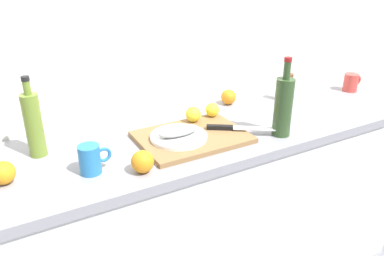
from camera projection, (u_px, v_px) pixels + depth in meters
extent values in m
cube|color=white|center=(179.00, 33.00, 1.79)|extent=(3.20, 0.05, 2.50)
cube|color=white|center=(212.00, 215.00, 1.87)|extent=(2.00, 0.58, 0.86)
cube|color=gray|center=(214.00, 131.00, 1.68)|extent=(2.00, 0.60, 0.04)
cube|color=olive|center=(192.00, 137.00, 1.56)|extent=(0.43, 0.31, 0.02)
cylinder|color=white|center=(179.00, 137.00, 1.53)|extent=(0.23, 0.23, 0.01)
ellipsoid|color=#999E99|center=(179.00, 131.00, 1.52)|extent=(0.17, 0.07, 0.04)
cube|color=silver|center=(255.00, 128.00, 1.60)|extent=(0.17, 0.13, 0.00)
cube|color=black|center=(220.00, 127.00, 1.60)|extent=(0.10, 0.08, 0.02)
sphere|color=yellow|center=(212.00, 110.00, 1.73)|extent=(0.06, 0.06, 0.06)
sphere|color=yellow|center=(193.00, 114.00, 1.67)|extent=(0.07, 0.07, 0.07)
cylinder|color=olive|center=(34.00, 126.00, 1.40)|extent=(0.06, 0.06, 0.24)
cylinder|color=olive|center=(27.00, 88.00, 1.34)|extent=(0.03, 0.03, 0.05)
cylinder|color=black|center=(25.00, 79.00, 1.33)|extent=(0.03, 0.03, 0.02)
cylinder|color=#2D4723|center=(283.00, 108.00, 1.56)|extent=(0.07, 0.07, 0.24)
cylinder|color=#2D4723|center=(287.00, 70.00, 1.50)|extent=(0.03, 0.03, 0.07)
cylinder|color=maroon|center=(288.00, 59.00, 1.48)|extent=(0.03, 0.03, 0.02)
cylinder|color=#CC3F38|center=(351.00, 82.00, 2.10)|extent=(0.08, 0.08, 0.10)
torus|color=#CC3F38|center=(357.00, 80.00, 2.12)|extent=(0.06, 0.01, 0.06)
cylinder|color=#2672B2|center=(90.00, 159.00, 1.31)|extent=(0.07, 0.07, 0.10)
torus|color=#2672B2|center=(104.00, 155.00, 1.33)|extent=(0.06, 0.01, 0.06)
sphere|color=orange|center=(228.00, 97.00, 1.92)|extent=(0.08, 0.08, 0.08)
sphere|color=orange|center=(142.00, 162.00, 1.32)|extent=(0.08, 0.08, 0.08)
sphere|color=orange|center=(3.00, 173.00, 1.25)|extent=(0.08, 0.08, 0.08)
cylinder|color=brown|center=(287.00, 87.00, 1.95)|extent=(0.05, 0.05, 0.14)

